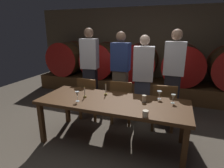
{
  "coord_description": "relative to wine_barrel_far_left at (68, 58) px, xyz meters",
  "views": [
    {
      "loc": [
        0.95,
        -2.28,
        1.77
      ],
      "look_at": [
        0.04,
        0.29,
        0.96
      ],
      "focal_mm": 29.12,
      "sensor_mm": 36.0,
      "label": 1
    }
  ],
  "objects": [
    {
      "name": "dining_table",
      "position": [
        2.34,
        -2.46,
        -0.26
      ],
      "size": [
        2.3,
        0.86,
        0.73
      ],
      "color": "#4C2D16",
      "rests_on": "ground"
    },
    {
      "name": "wine_glass_right",
      "position": [
        3.22,
        -2.25,
        -0.1
      ],
      "size": [
        0.07,
        0.07,
        0.14
      ],
      "color": "silver",
      "rests_on": "dining_table"
    },
    {
      "name": "guest_center_right",
      "position": [
        2.63,
        -1.47,
        -0.06
      ],
      "size": [
        0.41,
        0.28,
        1.69
      ],
      "rotation": [
        0.0,
        0.0,
        3.26
      ],
      "color": "#33384C",
      "rests_on": "ground"
    },
    {
      "name": "ground_plane",
      "position": [
        2.25,
        -2.64,
        -0.93
      ],
      "size": [
        8.66,
        8.66,
        0.0
      ],
      "primitive_type": "plane",
      "color": "brown"
    },
    {
      "name": "barrel_shelf",
      "position": [
        2.25,
        0.0,
        -0.71
      ],
      "size": [
        6.0,
        0.9,
        0.43
      ],
      "primitive_type": "cube",
      "color": "brown",
      "rests_on": "ground"
    },
    {
      "name": "guest_far_left",
      "position": [
        1.35,
        -1.19,
        0.02
      ],
      "size": [
        0.4,
        0.28,
        1.83
      ],
      "rotation": [
        0.0,
        0.0,
        3.24
      ],
      "color": "black",
      "rests_on": "ground"
    },
    {
      "name": "chair_left",
      "position": [
        1.63,
        -1.82,
        -0.44
      ],
      "size": [
        0.43,
        0.43,
        0.88
      ],
      "rotation": [
        0.0,
        0.0,
        3.07
      ],
      "color": "brown",
      "rests_on": "ground"
    },
    {
      "name": "guest_center_left",
      "position": [
        2.11,
        -1.27,
        -0.03
      ],
      "size": [
        0.39,
        0.25,
        1.75
      ],
      "rotation": [
        0.0,
        0.0,
        3.11
      ],
      "color": "brown",
      "rests_on": "ground"
    },
    {
      "name": "guest_far_right",
      "position": [
        3.19,
        -1.26,
        0.0
      ],
      "size": [
        0.39,
        0.26,
        1.8
      ],
      "rotation": [
        0.0,
        0.0,
        3.1
      ],
      "color": "black",
      "rests_on": "ground"
    },
    {
      "name": "chair_right",
      "position": [
        3.07,
        -1.78,
        -0.44
      ],
      "size": [
        0.45,
        0.45,
        0.88
      ],
      "rotation": [
        0.0,
        0.0,
        3.28
      ],
      "color": "brown",
      "rests_on": "ground"
    },
    {
      "name": "wine_barrel_left",
      "position": [
        1.13,
        0.0,
        0.0
      ],
      "size": [
        1.01,
        0.89,
        1.01
      ],
      "color": "#513319",
      "rests_on": "barrel_shelf"
    },
    {
      "name": "wine_barrel_far_left",
      "position": [
        0.0,
        0.0,
        0.0
      ],
      "size": [
        1.01,
        0.89,
        1.01
      ],
      "color": "brown",
      "rests_on": "barrel_shelf"
    },
    {
      "name": "back_wall",
      "position": [
        2.25,
        0.55,
        0.28
      ],
      "size": [
        6.66,
        0.24,
        2.41
      ],
      "primitive_type": "cube",
      "color": "brown",
      "rests_on": "ground"
    },
    {
      "name": "wine_barrel_right",
      "position": [
        3.38,
        0.0,
        0.0
      ],
      "size": [
        1.01,
        0.89,
        1.01
      ],
      "color": "brown",
      "rests_on": "barrel_shelf"
    },
    {
      "name": "wine_barrel_center",
      "position": [
        2.24,
        0.0,
        0.0
      ],
      "size": [
        1.01,
        0.89,
        1.01
      ],
      "color": "#513319",
      "rests_on": "barrel_shelf"
    },
    {
      "name": "candle_right",
      "position": [
        2.15,
        -2.25,
        -0.13
      ],
      "size": [
        0.05,
        0.05,
        0.22
      ],
      "color": "olive",
      "rests_on": "dining_table"
    },
    {
      "name": "wine_glass_left",
      "position": [
        1.85,
        -2.66,
        -0.08
      ],
      "size": [
        0.06,
        0.06,
        0.16
      ],
      "color": "white",
      "rests_on": "dining_table"
    },
    {
      "name": "candle_left",
      "position": [
        1.88,
        -2.48,
        -0.14
      ],
      "size": [
        0.05,
        0.05,
        0.19
      ],
      "color": "olive",
      "rests_on": "dining_table"
    },
    {
      "name": "wine_glass_center",
      "position": [
        3.01,
        -2.15,
        -0.1
      ],
      "size": [
        0.08,
        0.08,
        0.13
      ],
      "color": "white",
      "rests_on": "dining_table"
    },
    {
      "name": "chair_center",
      "position": [
        2.3,
        -1.8,
        -0.44
      ],
      "size": [
        0.43,
        0.43,
        0.88
      ],
      "rotation": [
        0.0,
        0.0,
        3.21
      ],
      "color": "brown",
      "rests_on": "ground"
    },
    {
      "name": "cup_left",
      "position": [
        2.81,
        -2.35,
        -0.14
      ],
      "size": [
        0.06,
        0.06,
        0.11
      ],
      "primitive_type": "cylinder",
      "color": "beige",
      "rests_on": "dining_table"
    },
    {
      "name": "cup_right",
      "position": [
        2.91,
        -2.83,
        -0.15
      ],
      "size": [
        0.08,
        0.08,
        0.08
      ],
      "primitive_type": "cylinder",
      "color": "beige",
      "rests_on": "dining_table"
    }
  ]
}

